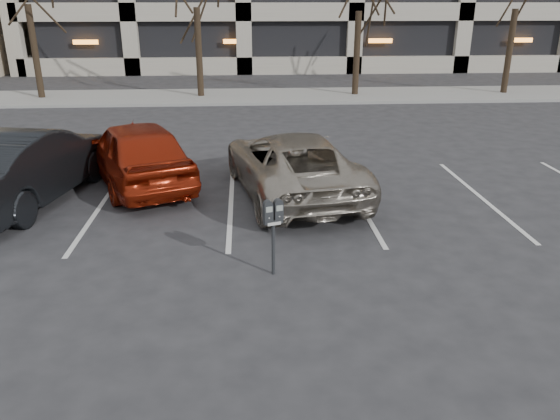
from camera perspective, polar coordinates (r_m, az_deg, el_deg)
ground at (r=9.91m, az=2.74°, el=-3.67°), size 140.00×140.00×0.00m
sidewalk at (r=25.29m, az=-1.30°, el=11.81°), size 80.00×4.00×0.12m
stall_lines at (r=11.98m, az=-5.14°, el=0.80°), size 16.90×5.20×0.00m
parking_meter at (r=8.49m, az=-0.72°, el=-0.95°), size 0.34×0.21×1.25m
suv_silver at (r=12.30m, az=1.29°, el=4.87°), size 3.23×5.44×1.42m
car_red at (r=13.36m, az=-14.68°, el=5.84°), size 3.53×4.97×1.57m
car_dark at (r=13.07m, az=-24.95°, el=4.36°), size 2.72×5.23×1.64m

